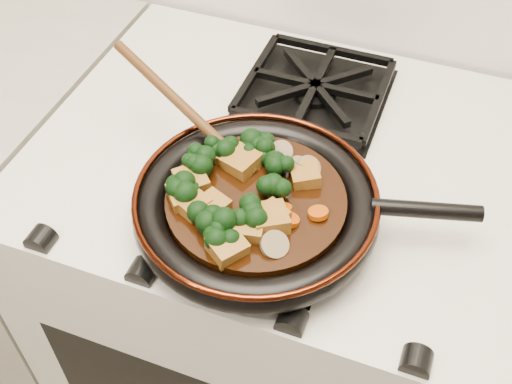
% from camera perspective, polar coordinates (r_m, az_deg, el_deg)
% --- Properties ---
extents(stove, '(0.76, 0.60, 0.90)m').
position_cam_1_polar(stove, '(1.33, 2.08, -10.50)').
color(stove, beige).
rests_on(stove, ground).
extents(burner_grate_front, '(0.23, 0.23, 0.03)m').
position_cam_1_polar(burner_grate_front, '(0.87, -0.13, -1.74)').
color(burner_grate_front, black).
rests_on(burner_grate_front, stove).
extents(burner_grate_back, '(0.23, 0.23, 0.03)m').
position_cam_1_polar(burner_grate_back, '(1.07, 5.26, 9.04)').
color(burner_grate_back, black).
rests_on(burner_grate_back, stove).
extents(skillet, '(0.44, 0.32, 0.05)m').
position_cam_1_polar(skillet, '(0.84, 0.15, -1.21)').
color(skillet, black).
rests_on(skillet, burner_grate_front).
extents(braising_sauce, '(0.24, 0.24, 0.02)m').
position_cam_1_polar(braising_sauce, '(0.84, -0.00, -0.97)').
color(braising_sauce, black).
rests_on(braising_sauce, skillet).
extents(tofu_cube_0, '(0.06, 0.06, 0.03)m').
position_cam_1_polar(tofu_cube_0, '(0.77, -2.56, -4.92)').
color(tofu_cube_0, brown).
rests_on(tofu_cube_0, braising_sauce).
extents(tofu_cube_1, '(0.04, 0.05, 0.03)m').
position_cam_1_polar(tofu_cube_1, '(0.79, -0.44, -3.14)').
color(tofu_cube_1, brown).
rests_on(tofu_cube_1, braising_sauce).
extents(tofu_cube_2, '(0.06, 0.06, 0.03)m').
position_cam_1_polar(tofu_cube_2, '(0.86, -1.28, 2.65)').
color(tofu_cube_2, brown).
rests_on(tofu_cube_2, braising_sauce).
extents(tofu_cube_3, '(0.03, 0.04, 0.02)m').
position_cam_1_polar(tofu_cube_3, '(0.88, -2.94, 3.42)').
color(tofu_cube_3, brown).
rests_on(tofu_cube_3, braising_sauce).
extents(tofu_cube_4, '(0.05, 0.04, 0.02)m').
position_cam_1_polar(tofu_cube_4, '(0.80, 1.52, -2.07)').
color(tofu_cube_4, brown).
rests_on(tofu_cube_4, braising_sauce).
extents(tofu_cube_5, '(0.05, 0.05, 0.02)m').
position_cam_1_polar(tofu_cube_5, '(0.81, -3.85, -1.21)').
color(tofu_cube_5, brown).
rests_on(tofu_cube_5, braising_sauce).
extents(tofu_cube_6, '(0.06, 0.06, 0.03)m').
position_cam_1_polar(tofu_cube_6, '(0.79, 1.22, -2.45)').
color(tofu_cube_6, brown).
rests_on(tofu_cube_6, braising_sauce).
extents(tofu_cube_7, '(0.05, 0.05, 0.02)m').
position_cam_1_polar(tofu_cube_7, '(0.82, -6.47, -0.36)').
color(tofu_cube_7, brown).
rests_on(tofu_cube_7, braising_sauce).
extents(tofu_cube_8, '(0.05, 0.05, 0.02)m').
position_cam_1_polar(tofu_cube_8, '(0.81, -5.60, -1.15)').
color(tofu_cube_8, brown).
rests_on(tofu_cube_8, braising_sauce).
extents(tofu_cube_9, '(0.05, 0.05, 0.03)m').
position_cam_1_polar(tofu_cube_9, '(0.85, 4.39, 1.47)').
color(tofu_cube_9, brown).
rests_on(tofu_cube_9, braising_sauce).
extents(tofu_cube_10, '(0.06, 0.06, 0.02)m').
position_cam_1_polar(tofu_cube_10, '(0.84, -5.77, 0.96)').
color(tofu_cube_10, brown).
rests_on(tofu_cube_10, braising_sauce).
extents(broccoli_floret_0, '(0.08, 0.08, 0.06)m').
position_cam_1_polar(broccoli_floret_0, '(0.80, -4.55, -2.49)').
color(broccoli_floret_0, black).
rests_on(broccoli_floret_0, braising_sauce).
extents(broccoli_floret_1, '(0.09, 0.09, 0.07)m').
position_cam_1_polar(broccoli_floret_1, '(0.88, 0.21, 4.42)').
color(broccoli_floret_1, black).
rests_on(broccoli_floret_1, braising_sauce).
extents(broccoli_floret_2, '(0.08, 0.08, 0.05)m').
position_cam_1_polar(broccoli_floret_2, '(0.82, 1.42, 0.03)').
color(broccoli_floret_2, black).
rests_on(broccoli_floret_2, braising_sauce).
extents(broccoli_floret_3, '(0.09, 0.09, 0.07)m').
position_cam_1_polar(broccoli_floret_3, '(0.79, -0.67, -2.15)').
color(broccoli_floret_3, black).
rests_on(broccoli_floret_3, braising_sauce).
extents(broccoli_floret_4, '(0.07, 0.07, 0.06)m').
position_cam_1_polar(broccoli_floret_4, '(0.77, -2.73, -3.74)').
color(broccoli_floret_4, black).
rests_on(broccoli_floret_4, braising_sauce).
extents(broccoli_floret_5, '(0.08, 0.08, 0.07)m').
position_cam_1_polar(broccoli_floret_5, '(0.85, 2.30, 2.58)').
color(broccoli_floret_5, black).
rests_on(broccoli_floret_5, braising_sauce).
extents(broccoli_floret_6, '(0.09, 0.08, 0.07)m').
position_cam_1_polar(broccoli_floret_6, '(0.85, -4.92, 2.44)').
color(broccoli_floret_6, black).
rests_on(broccoli_floret_6, braising_sauce).
extents(broccoli_floret_7, '(0.07, 0.08, 0.07)m').
position_cam_1_polar(broccoli_floret_7, '(0.83, -6.36, 0.33)').
color(broccoli_floret_7, black).
rests_on(broccoli_floret_7, braising_sauce).
extents(broccoli_floret_8, '(0.08, 0.09, 0.07)m').
position_cam_1_polar(broccoli_floret_8, '(0.87, -3.24, 3.64)').
color(broccoli_floret_8, black).
rests_on(broccoli_floret_8, braising_sauce).
extents(broccoli_floret_9, '(0.06, 0.07, 0.06)m').
position_cam_1_polar(broccoli_floret_9, '(0.88, 0.52, 3.74)').
color(broccoli_floret_9, black).
rests_on(broccoli_floret_9, braising_sauce).
extents(carrot_coin_0, '(0.03, 0.03, 0.02)m').
position_cam_1_polar(carrot_coin_0, '(0.81, 2.31, -1.54)').
color(carrot_coin_0, '#AA3E04').
rests_on(carrot_coin_0, braising_sauce).
extents(carrot_coin_1, '(0.03, 0.03, 0.02)m').
position_cam_1_polar(carrot_coin_1, '(0.80, 2.82, -2.40)').
color(carrot_coin_1, '#AA3E04').
rests_on(carrot_coin_1, braising_sauce).
extents(carrot_coin_2, '(0.03, 0.03, 0.01)m').
position_cam_1_polar(carrot_coin_2, '(0.81, 5.56, -1.87)').
color(carrot_coin_2, '#AA3E04').
rests_on(carrot_coin_2, braising_sauce).
extents(carrot_coin_3, '(0.03, 0.03, 0.02)m').
position_cam_1_polar(carrot_coin_3, '(0.79, -1.50, -3.09)').
color(carrot_coin_3, '#AA3E04').
rests_on(carrot_coin_3, braising_sauce).
extents(mushroom_slice_0, '(0.05, 0.05, 0.02)m').
position_cam_1_polar(mushroom_slice_0, '(0.77, 1.65, -4.71)').
color(mushroom_slice_0, olive).
rests_on(mushroom_slice_0, braising_sauce).
extents(mushroom_slice_1, '(0.03, 0.03, 0.03)m').
position_cam_1_polar(mushroom_slice_1, '(0.88, 2.28, 3.56)').
color(mushroom_slice_1, olive).
rests_on(mushroom_slice_1, braising_sauce).
extents(mushroom_slice_2, '(0.04, 0.04, 0.02)m').
position_cam_1_polar(mushroom_slice_2, '(0.86, 4.69, 2.17)').
color(mushroom_slice_2, olive).
rests_on(mushroom_slice_2, braising_sauce).
extents(mushroom_slice_3, '(0.05, 0.05, 0.03)m').
position_cam_1_polar(mushroom_slice_3, '(0.86, 4.36, 2.47)').
color(mushroom_slice_3, olive).
rests_on(mushroom_slice_3, braising_sauce).
extents(wooden_spoon, '(0.16, 0.09, 0.26)m').
position_cam_1_polar(wooden_spoon, '(0.89, -4.78, 5.95)').
color(wooden_spoon, '#46270F').
rests_on(wooden_spoon, braising_sauce).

